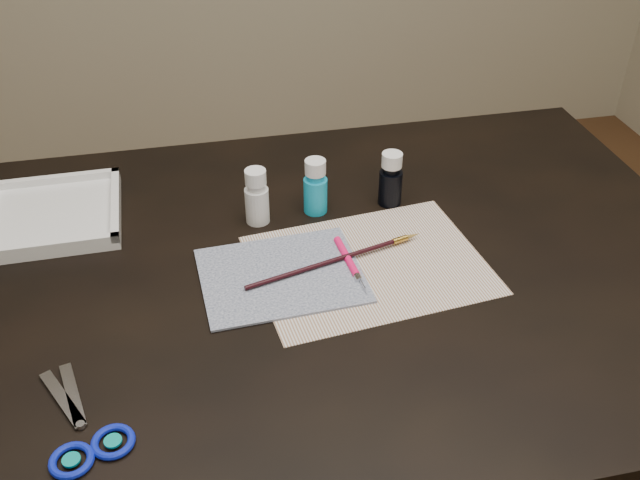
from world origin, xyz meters
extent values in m
cube|color=black|center=(0.00, 0.00, 0.38)|extent=(1.30, 0.90, 0.75)
cube|color=silver|center=(0.08, -0.01, 0.75)|extent=(0.39, 0.31, 0.00)
cube|color=#14203F|center=(-0.06, -0.02, 0.75)|extent=(0.26, 0.21, 0.00)
cylinder|color=silver|center=(-0.08, 0.15, 0.80)|extent=(0.05, 0.05, 0.10)
cylinder|color=#13A0CC|center=(0.03, 0.16, 0.80)|extent=(0.05, 0.05, 0.10)
cylinder|color=black|center=(0.16, 0.15, 0.80)|extent=(0.05, 0.05, 0.10)
cube|color=white|center=(-0.42, 0.22, 0.76)|extent=(0.23, 0.23, 0.03)
camera|label=1|loc=(-0.19, -0.87, 1.44)|focal=40.00mm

